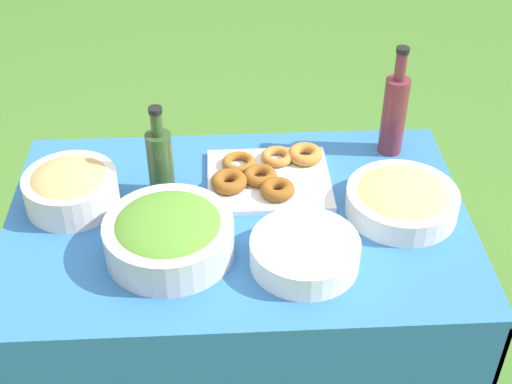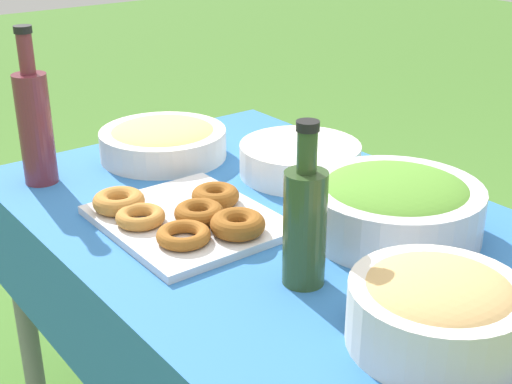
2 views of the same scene
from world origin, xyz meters
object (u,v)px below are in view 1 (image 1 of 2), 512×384
Objects in this scene: plate_stack at (305,252)px; bread_bowl at (71,187)px; olive_oil_bottle at (160,161)px; donut_platter at (267,175)px; pasta_bowl at (402,198)px; salad_bowl at (169,234)px; wine_bottle at (394,112)px.

bread_bowl is (-0.61, 0.27, 0.02)m from plate_stack.
bread_bowl is at bearing -171.62° from olive_oil_bottle.
olive_oil_bottle reaches higher than donut_platter.
olive_oil_bottle reaches higher than pasta_bowl.
donut_platter is 0.31m from olive_oil_bottle.
donut_platter is at bearing 47.83° from salad_bowl.
donut_platter is 0.36m from plate_stack.
salad_bowl is 1.08× the size of pasta_bowl.
plate_stack is 0.67m from bread_bowl.
olive_oil_bottle is 1.10× the size of bread_bowl.
donut_platter is at bearing 8.39° from bread_bowl.
pasta_bowl is at bearing 12.45° from salad_bowl.
salad_bowl reaches higher than pasta_bowl.
olive_oil_bottle is 0.25m from bread_bowl.
salad_bowl is at bearing 170.44° from plate_stack.
salad_bowl is 1.29× the size of bread_bowl.
donut_platter is 1.30× the size of olive_oil_bottle.
olive_oil_bottle is 0.70m from wine_bottle.
wine_bottle is 1.35× the size of bread_bowl.
plate_stack is (-0.28, -0.19, -0.01)m from pasta_bowl.
olive_oil_bottle is at bearing 97.00° from salad_bowl.
plate_stack is (0.07, -0.35, 0.02)m from donut_platter.
wine_bottle reaches higher than plate_stack.
bread_bowl is at bearing -171.61° from donut_platter.
olive_oil_bottle reaches higher than plate_stack.
pasta_bowl reaches higher than plate_stack.
bread_bowl is (-0.89, 0.08, 0.02)m from pasta_bowl.
donut_platter is 1.44× the size of bread_bowl.
salad_bowl is 0.35m from bread_bowl.
salad_bowl is 0.34m from plate_stack.
plate_stack is 0.48m from olive_oil_bottle.
plate_stack is 0.98× the size of olive_oil_bottle.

